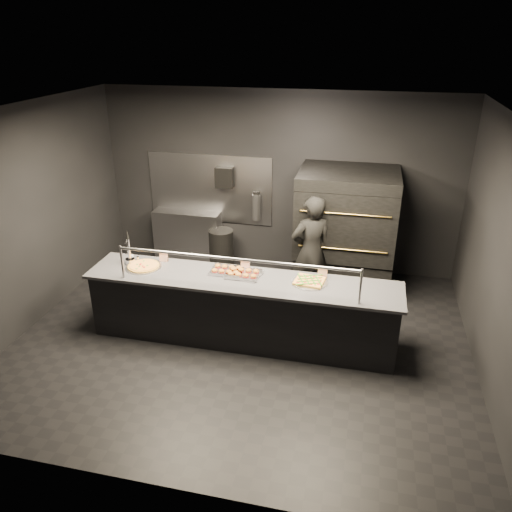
% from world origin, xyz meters
% --- Properties ---
extents(room, '(6.04, 6.00, 3.00)m').
position_xyz_m(room, '(-0.02, 0.05, 1.50)').
color(room, black).
rests_on(room, ground).
extents(service_counter, '(4.10, 0.78, 1.37)m').
position_xyz_m(service_counter, '(0.00, -0.00, 0.46)').
color(service_counter, black).
rests_on(service_counter, ground).
extents(pizza_oven, '(1.50, 1.23, 1.91)m').
position_xyz_m(pizza_oven, '(1.20, 1.90, 0.97)').
color(pizza_oven, black).
rests_on(pizza_oven, ground).
extents(prep_shelf, '(1.20, 0.35, 0.90)m').
position_xyz_m(prep_shelf, '(-1.60, 2.32, 0.45)').
color(prep_shelf, '#99999E').
rests_on(prep_shelf, ground).
extents(towel_dispenser, '(0.30, 0.20, 0.35)m').
position_xyz_m(towel_dispenser, '(-0.90, 2.39, 1.55)').
color(towel_dispenser, black).
rests_on(towel_dispenser, room).
extents(fire_extinguisher, '(0.14, 0.14, 0.51)m').
position_xyz_m(fire_extinguisher, '(-0.35, 2.40, 1.06)').
color(fire_extinguisher, '#B2B2B7').
rests_on(fire_extinguisher, room).
extents(beer_tap, '(0.13, 0.18, 0.50)m').
position_xyz_m(beer_tap, '(-1.60, 0.10, 1.06)').
color(beer_tap, silver).
rests_on(beer_tap, service_counter).
extents(round_pizza, '(0.49, 0.49, 0.03)m').
position_xyz_m(round_pizza, '(-1.38, 0.04, 0.94)').
color(round_pizza, silver).
rests_on(round_pizza, service_counter).
extents(slider_tray_a, '(0.44, 0.33, 0.07)m').
position_xyz_m(slider_tray_a, '(-0.24, 0.15, 0.95)').
color(slider_tray_a, silver).
rests_on(slider_tray_a, service_counter).
extents(slider_tray_b, '(0.49, 0.39, 0.07)m').
position_xyz_m(slider_tray_b, '(-0.00, 0.10, 0.95)').
color(slider_tray_b, silver).
rests_on(slider_tray_b, service_counter).
extents(square_pizza, '(0.46, 0.46, 0.05)m').
position_xyz_m(square_pizza, '(0.87, 0.09, 0.94)').
color(square_pizza, silver).
rests_on(square_pizza, service_counter).
extents(condiment_jar, '(0.13, 0.05, 0.09)m').
position_xyz_m(condiment_jar, '(-1.59, 0.19, 0.96)').
color(condiment_jar, silver).
rests_on(condiment_jar, service_counter).
extents(tent_cards, '(2.31, 0.04, 0.15)m').
position_xyz_m(tent_cards, '(-0.06, 0.28, 1.00)').
color(tent_cards, white).
rests_on(tent_cards, service_counter).
extents(trash_bin, '(0.42, 0.42, 0.70)m').
position_xyz_m(trash_bin, '(-0.90, 2.07, 0.35)').
color(trash_bin, black).
rests_on(trash_bin, ground).
extents(worker, '(0.75, 0.67, 1.71)m').
position_xyz_m(worker, '(0.75, 1.20, 0.86)').
color(worker, black).
rests_on(worker, ground).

